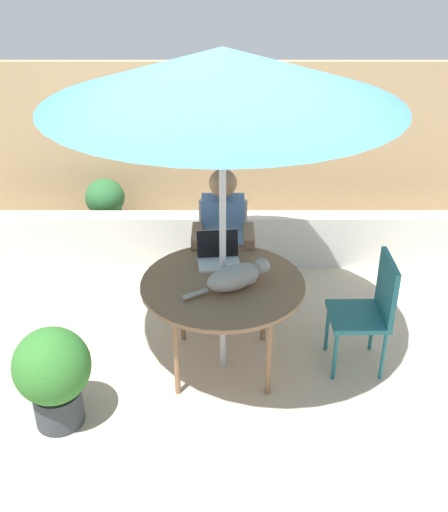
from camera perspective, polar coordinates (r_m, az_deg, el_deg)
The scene contains 12 objects.
ground_plane at distance 4.60m, azimuth -0.00°, elevation -10.07°, with size 14.00×14.00×0.00m, color #BCAD93.
fence_back at distance 6.25m, azimuth 0.05°, elevation 9.97°, with size 5.49×0.08×1.73m, color tan.
planter_wall_low at distance 5.76m, azimuth 0.03°, elevation 1.58°, with size 4.94×0.20×0.50m, color beige.
patio_table at distance 4.22m, azimuth -0.00°, elevation -3.05°, with size 1.14×1.14×0.71m.
patio_umbrella at distance 3.66m, azimuth -0.00°, elevation 16.46°, with size 2.16×2.16×2.27m.
chair_occupied at distance 5.09m, azimuth 0.02°, elevation 1.03°, with size 0.40×0.40×0.88m.
chair_empty at distance 4.43m, azimuth 13.68°, elevation -4.53°, with size 0.40×0.40×0.88m.
person_seated at distance 4.88m, azimuth 0.02°, elevation 1.94°, with size 0.48×0.48×1.22m.
laptop at distance 4.42m, azimuth -0.44°, elevation 0.27°, with size 0.32×0.28×0.21m.
cat at distance 4.10m, azimuth 1.33°, elevation -1.93°, with size 0.60×0.37×0.17m.
potted_plant_near_fence at distance 4.05m, azimuth -15.58°, elevation -10.47°, with size 0.49×0.49×0.71m.
potted_plant_by_chair at distance 6.22m, azimuth -10.85°, elevation 4.38°, with size 0.39×0.39×0.67m.
Camera 1 is at (0.01, -3.58, 2.90)m, focal length 42.80 mm.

